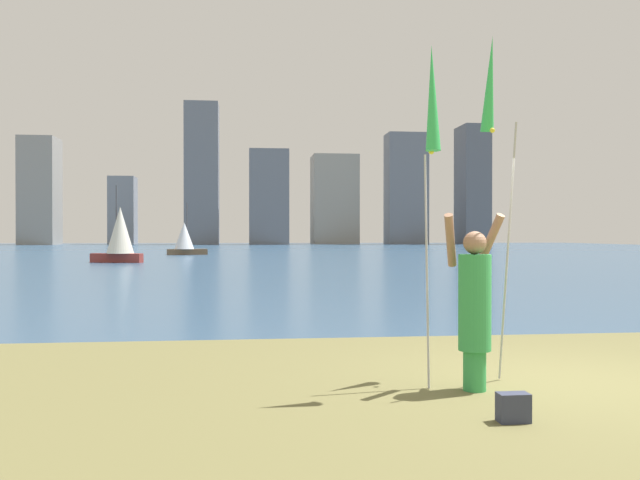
% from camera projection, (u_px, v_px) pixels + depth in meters
% --- Properties ---
extents(ground, '(120.00, 138.00, 0.12)m').
position_uv_depth(ground, '(287.00, 254.00, 58.18)').
color(ground, brown).
extents(person, '(0.70, 0.52, 1.90)m').
position_uv_depth(person, '(474.00, 303.00, 7.10)').
color(person, green).
rests_on(person, ground).
extents(kite_flag_left, '(0.16, 0.42, 3.70)m').
position_uv_depth(kite_flag_left, '(432.00, 106.00, 7.06)').
color(kite_flag_left, '#B2B2B7').
rests_on(kite_flag_left, ground).
extents(kite_flag_right, '(0.16, 0.96, 4.00)m').
position_uv_depth(kite_flag_right, '(491.00, 94.00, 7.87)').
color(kite_flag_right, '#B2B2B7').
rests_on(kite_flag_right, ground).
extents(bag, '(0.28, 0.16, 0.26)m').
position_uv_depth(bag, '(513.00, 408.00, 5.90)').
color(bag, '#33384C').
rests_on(bag, ground).
extents(sailboat_0, '(3.32, 1.93, 4.28)m').
position_uv_depth(sailboat_0, '(185.00, 239.00, 54.31)').
color(sailboat_0, brown).
rests_on(sailboat_0, ground).
extents(sailboat_2, '(3.20, 2.00, 4.59)m').
position_uv_depth(sailboat_2, '(120.00, 233.00, 39.36)').
color(sailboat_2, maroon).
rests_on(sailboat_2, ground).
extents(skyline_tower_0, '(5.56, 6.06, 17.34)m').
position_uv_depth(skyline_tower_0, '(40.00, 191.00, 107.42)').
color(skyline_tower_0, gray).
rests_on(skyline_tower_0, ground).
extents(skyline_tower_1, '(4.24, 4.41, 11.33)m').
position_uv_depth(skyline_tower_1, '(123.00, 211.00, 111.36)').
color(skyline_tower_1, gray).
rests_on(skyline_tower_1, ground).
extents(skyline_tower_2, '(5.48, 5.67, 23.26)m').
position_uv_depth(skyline_tower_2, '(202.00, 174.00, 109.64)').
color(skyline_tower_2, slate).
rests_on(skyline_tower_2, ground).
extents(skyline_tower_3, '(6.47, 4.83, 15.62)m').
position_uv_depth(skyline_tower_3, '(269.00, 197.00, 109.64)').
color(skyline_tower_3, slate).
rests_on(skyline_tower_3, ground).
extents(skyline_tower_4, '(7.80, 7.09, 15.38)m').
position_uv_depth(skyline_tower_4, '(334.00, 200.00, 115.80)').
color(skyline_tower_4, gray).
rests_on(skyline_tower_4, ground).
extents(skyline_tower_5, '(6.77, 4.90, 18.81)m').
position_uv_depth(skyline_tower_5, '(406.00, 189.00, 113.05)').
color(skyline_tower_5, slate).
rests_on(skyline_tower_5, ground).
extents(skyline_tower_6, '(4.51, 6.67, 20.36)m').
position_uv_depth(skyline_tower_6, '(472.00, 185.00, 114.57)').
color(skyline_tower_6, '#565B66').
rests_on(skyline_tower_6, ground).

